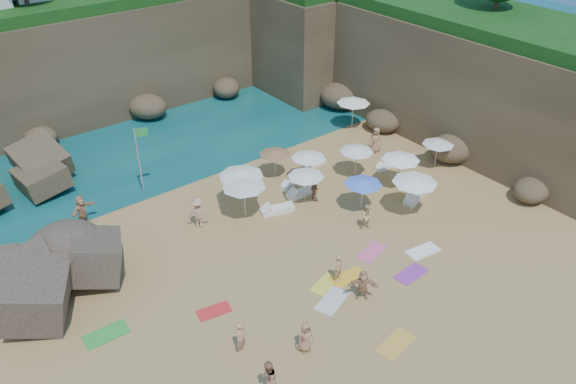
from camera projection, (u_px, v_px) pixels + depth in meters
ground at (293, 263)px, 28.53m from camera, size 120.00×120.00×0.00m
seawater at (79, 87)px, 48.56m from camera, size 120.00×120.00×0.00m
cliff_back at (117, 52)px, 44.11m from camera, size 44.00×8.00×8.00m
cliff_right at (428, 65)px, 41.53m from camera, size 8.00×30.00×8.00m
cliff_corner at (305, 32)px, 48.51m from camera, size 10.00×12.00×8.00m
rock_outcrop at (68, 288)px, 26.93m from camera, size 9.81×8.84×3.21m
flag_pole at (140, 152)px, 32.73m from camera, size 0.84×0.22×4.33m
parasol_0 at (309, 156)px, 34.30m from camera, size 2.12×2.12×2.00m
parasol_1 at (241, 173)px, 31.76m from camera, size 2.59×2.59×2.45m
parasol_2 at (306, 174)px, 32.39m from camera, size 2.14×2.14×2.02m
parasol_3 at (354, 101)px, 40.75m from camera, size 2.42×2.42×2.29m
parasol_4 at (438, 142)px, 35.92m from camera, size 2.04×2.04×1.93m
parasol_6 at (275, 152)px, 34.92m from camera, size 1.99×1.99×1.88m
parasol_7 at (401, 157)px, 33.73m from camera, size 2.33×2.33×2.21m
parasol_8 at (357, 149)px, 34.97m from camera, size 2.14×2.14×2.03m
parasol_9 at (244, 184)px, 30.90m from camera, size 2.50×2.50×2.36m
parasol_10 at (363, 182)px, 31.65m from camera, size 2.16×2.16×2.04m
parasol_11 at (415, 180)px, 31.19m from camera, size 2.55×2.55×2.41m
lounger_0 at (314, 163)px, 36.94m from camera, size 1.67×0.56×0.26m
lounger_1 at (301, 193)px, 33.85m from camera, size 1.92×0.68×0.30m
lounger_2 at (386, 166)px, 36.68m from camera, size 1.58×0.61×0.24m
lounger_3 at (277, 210)px, 32.34m from camera, size 2.07×1.16×0.31m
lounger_4 at (292, 184)px, 34.80m from camera, size 1.74×0.95×0.26m
lounger_5 at (415, 197)px, 33.50m from camera, size 2.16×1.29×0.32m
towel_4 at (396, 344)px, 23.97m from camera, size 1.98×1.21×0.03m
towel_5 at (332, 301)px, 26.19m from camera, size 2.08×1.51×0.03m
towel_6 at (411, 274)px, 27.80m from camera, size 1.80×0.98×0.03m
towel_7 at (214, 311)px, 25.62m from camera, size 1.66×1.04×0.03m
towel_9 at (372, 252)px, 29.25m from camera, size 1.99×1.34×0.03m
towel_10 at (348, 277)px, 27.58m from camera, size 1.95×1.14×0.03m
towel_11 at (106, 334)px, 24.42m from camera, size 1.96×1.04×0.03m
towel_12 at (325, 284)px, 27.16m from camera, size 1.72×1.17×0.03m
towel_13 at (423, 251)px, 29.33m from camera, size 1.88×1.11×0.03m
person_stand_0 at (241, 338)px, 23.22m from camera, size 0.69×0.59×1.60m
person_stand_1 at (268, 379)px, 21.39m from camera, size 1.04×0.99×1.70m
person_stand_2 at (198, 213)px, 30.71m from camera, size 1.27×1.06×1.85m
person_stand_3 at (314, 188)px, 32.98m from camera, size 0.86×1.09×1.73m
person_stand_4 at (376, 140)px, 38.09m from camera, size 0.87×1.00×1.80m
person_stand_5 at (82, 210)px, 31.03m from camera, size 1.68×1.09×1.76m
person_lie_2 at (305, 347)px, 23.59m from camera, size 0.89×1.56×0.40m
person_lie_3 at (362, 294)px, 26.29m from camera, size 2.06×2.08×0.41m
person_lie_4 at (338, 278)px, 27.32m from camera, size 0.94×1.58×0.36m
person_lie_5 at (367, 224)px, 30.89m from camera, size 1.34×1.67×0.57m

